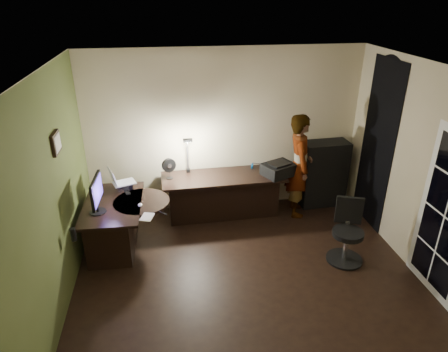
{
  "coord_description": "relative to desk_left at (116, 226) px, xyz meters",
  "views": [
    {
      "loc": [
        -0.93,
        -4.15,
        3.48
      ],
      "look_at": [
        -0.15,
        1.05,
        1.0
      ],
      "focal_mm": 32.0,
      "sensor_mm": 36.0,
      "label": 1
    }
  ],
  "objects": [
    {
      "name": "wall_left",
      "position": [
        -0.5,
        -0.94,
        0.98
      ],
      "size": [
        0.01,
        4.0,
        2.7
      ],
      "primitive_type": "cube",
      "color": "#C9B992",
      "rests_on": "floor"
    },
    {
      "name": "laptop_stand",
      "position": [
        0.14,
        0.44,
        0.42
      ],
      "size": [
        0.26,
        0.23,
        0.09
      ],
      "primitive_type": "cube",
      "rotation": [
        0.0,
        0.0,
        0.21
      ],
      "color": "silver",
      "rests_on": "desk_left"
    },
    {
      "name": "monitor",
      "position": [
        -0.17,
        -0.23,
        0.56
      ],
      "size": [
        0.14,
        0.56,
        0.37
      ],
      "primitive_type": "cube",
      "rotation": [
        0.0,
        0.0,
        -0.06
      ],
      "color": "black",
      "rests_on": "desk_left"
    },
    {
      "name": "speaker",
      "position": [
        -0.36,
        -0.87,
        0.46
      ],
      "size": [
        0.07,
        0.07,
        0.17
      ],
      "primitive_type": "cylinder",
      "rotation": [
        0.0,
        0.0,
        -0.12
      ],
      "color": "black",
      "rests_on": "desk_left"
    },
    {
      "name": "desk_right",
      "position": [
        1.68,
        0.66,
        -0.0
      ],
      "size": [
        2.0,
        0.74,
        0.74
      ],
      "primitive_type": "cube",
      "rotation": [
        0.0,
        0.0,
        0.02
      ],
      "color": "black",
      "rests_on": "floor"
    },
    {
      "name": "phone",
      "position": [
        0.19,
        0.28,
        0.38
      ],
      "size": [
        0.1,
        0.14,
        0.01
      ],
      "primitive_type": "cube",
      "rotation": [
        0.0,
        0.0,
        0.35
      ],
      "color": "black",
      "rests_on": "desk_left"
    },
    {
      "name": "desk_left",
      "position": [
        0.0,
        0.0,
        0.0
      ],
      "size": [
        0.83,
        1.31,
        0.75
      ],
      "primitive_type": "cube",
      "rotation": [
        0.0,
        0.0,
        -0.02
      ],
      "color": "black",
      "rests_on": "floor"
    },
    {
      "name": "framed_picture",
      "position": [
        -0.47,
        -0.49,
        1.48
      ],
      "size": [
        0.04,
        0.3,
        0.25
      ],
      "primitive_type": "cube",
      "color": "black",
      "rests_on": "wall_left"
    },
    {
      "name": "pen",
      "position": [
        0.69,
        -0.39,
        0.38
      ],
      "size": [
        0.11,
        0.12,
        0.01
      ],
      "primitive_type": "cube",
      "rotation": [
        0.0,
        0.0,
        0.77
      ],
      "color": "black",
      "rests_on": "desk_left"
    },
    {
      "name": "ceiling",
      "position": [
        1.75,
        -0.94,
        2.33
      ],
      "size": [
        4.5,
        4.0,
        0.01
      ],
      "primitive_type": "cube",
      "color": "silver",
      "rests_on": "floor"
    },
    {
      "name": "printer",
      "position": [
        2.56,
        0.57,
        0.47
      ],
      "size": [
        0.6,
        0.54,
        0.22
      ],
      "primitive_type": "cube",
      "rotation": [
        0.0,
        0.0,
        0.43
      ],
      "color": "black",
      "rests_on": "desk_right"
    },
    {
      "name": "french_door",
      "position": [
        3.99,
        -1.49,
        0.68
      ],
      "size": [
        0.02,
        0.92,
        2.1
      ],
      "primitive_type": "cube",
      "color": "white",
      "rests_on": "floor"
    },
    {
      "name": "office_chair",
      "position": [
        3.18,
        -0.79,
        0.08
      ],
      "size": [
        0.64,
        0.64,
        0.9
      ],
      "primitive_type": "cube",
      "rotation": [
        0.0,
        0.0,
        -0.34
      ],
      "color": "black",
      "rests_on": "floor"
    },
    {
      "name": "headphones",
      "position": [
        2.28,
        0.89,
        0.42
      ],
      "size": [
        0.22,
        0.15,
        0.1
      ],
      "primitive_type": "cube",
      "rotation": [
        0.0,
        0.0,
        -0.37
      ],
      "color": "#0B5098",
      "rests_on": "desk_right"
    },
    {
      "name": "person",
      "position": [
        2.91,
        0.6,
        0.49
      ],
      "size": [
        0.5,
        0.67,
        1.73
      ],
      "primitive_type": "imported",
      "rotation": [
        0.0,
        0.0,
        1.42
      ],
      "color": "#D8A88C",
      "rests_on": "floor"
    },
    {
      "name": "floor",
      "position": [
        1.75,
        -0.94,
        -0.38
      ],
      "size": [
        4.5,
        4.0,
        0.01
      ],
      "primitive_type": "cube",
      "color": "black",
      "rests_on": "ground"
    },
    {
      "name": "laptop",
      "position": [
        0.14,
        0.44,
        0.58
      ],
      "size": [
        0.43,
        0.42,
        0.23
      ],
      "primitive_type": "cube",
      "rotation": [
        0.0,
        0.0,
        0.35
      ],
      "color": "silver",
      "rests_on": "laptop_stand"
    },
    {
      "name": "wall_front",
      "position": [
        1.75,
        -2.94,
        0.98
      ],
      "size": [
        4.5,
        0.01,
        2.7
      ],
      "primitive_type": "cube",
      "color": "#C9B992",
      "rests_on": "floor"
    },
    {
      "name": "mouse",
      "position": [
        0.39,
        -0.14,
        0.39
      ],
      "size": [
        0.07,
        0.09,
        0.03
      ],
      "primitive_type": "ellipsoid",
      "rotation": [
        0.0,
        0.0,
        -0.07
      ],
      "color": "silver",
      "rests_on": "desk_left"
    },
    {
      "name": "arched_doorway",
      "position": [
        3.99,
        0.21,
        0.93
      ],
      "size": [
        0.01,
        0.9,
        2.6
      ],
      "primitive_type": "cube",
      "color": "black",
      "rests_on": "floor"
    },
    {
      "name": "desk_fan",
      "position": [
        0.82,
        0.7,
        0.54
      ],
      "size": [
        0.25,
        0.2,
        0.34
      ],
      "primitive_type": "cube",
      "rotation": [
        0.0,
        0.0,
        0.39
      ],
      "color": "black",
      "rests_on": "desk_right"
    },
    {
      "name": "notepad",
      "position": [
        0.49,
        -0.46,
        0.38
      ],
      "size": [
        0.2,
        0.24,
        0.01
      ],
      "primitive_type": "cube",
      "rotation": [
        0.0,
        0.0,
        -0.29
      ],
      "color": "silver",
      "rests_on": "desk_left"
    },
    {
      "name": "desk_lamp",
      "position": [
        1.12,
        0.89,
        0.72
      ],
      "size": [
        0.2,
        0.34,
        0.71
      ],
      "primitive_type": "cube",
      "rotation": [
        0.0,
        0.0,
        0.09
      ],
      "color": "black",
      "rests_on": "desk_right"
    },
    {
      "name": "cabinet",
      "position": [
        3.45,
        0.84,
        0.2
      ],
      "size": [
        0.79,
        0.42,
        1.15
      ],
      "primitive_type": "cube",
      "rotation": [
        0.0,
        0.0,
        0.05
      ],
      "color": "black",
      "rests_on": "floor"
    },
    {
      "name": "green_wall_overlay",
      "position": [
        -0.49,
        -0.94,
        0.98
      ],
      "size": [
        0.0,
        4.0,
        2.7
      ],
      "primitive_type": "cube",
      "color": "#485526",
      "rests_on": "floor"
    },
    {
      "name": "wall_back",
      "position": [
        1.75,
        1.07,
        0.98
      ],
      "size": [
        4.5,
        0.01,
        2.7
      ],
      "primitive_type": "cube",
      "color": "#C9B992",
      "rests_on": "floor"
    },
    {
      "name": "wall_right",
      "position": [
        4.01,
        -0.94,
        0.98
      ],
      "size": [
        0.01,
        4.0,
        2.7
      ],
      "primitive_type": "cube",
      "color": "#C9B992",
      "rests_on": "floor"
    }
  ]
}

